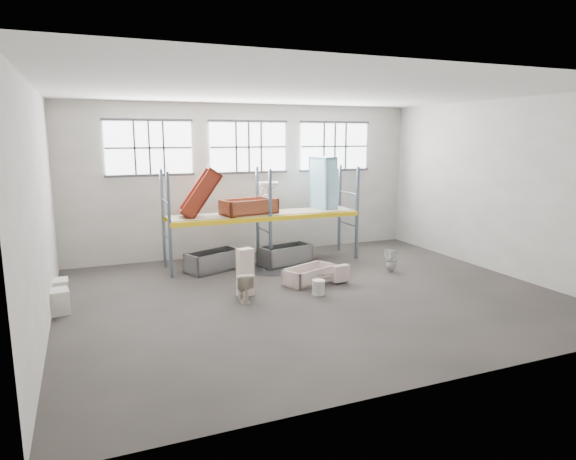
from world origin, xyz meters
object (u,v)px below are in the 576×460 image
toilet_beige (244,286)px  cistern_tall (245,272)px  steel_tub_right (285,255)px  blue_tub_upright (323,184)px  carton_near (54,302)px  steel_tub_left (213,261)px  bucket (318,287)px  bathtub_beige (310,275)px  rust_tub_flat (249,207)px  toilet_white (391,260)px

toilet_beige → cistern_tall: cistern_tall is taller
steel_tub_right → blue_tub_upright: blue_tub_upright is taller
cistern_tall → carton_near: cistern_tall is taller
steel_tub_left → bucket: steel_tub_left is taller
bathtub_beige → steel_tub_left: size_ratio=0.93×
bucket → bathtub_beige: bearing=77.2°
steel_tub_right → toilet_beige: bearing=-128.2°
steel_tub_right → rust_tub_flat: bearing=158.4°
blue_tub_upright → carton_near: (-8.12, -2.80, -2.12)m
toilet_beige → rust_tub_flat: rust_tub_flat is taller
bathtub_beige → blue_tub_upright: size_ratio=0.84×
cistern_tall → steel_tub_right: size_ratio=0.74×
bathtub_beige → toilet_beige: 2.26m
bathtub_beige → carton_near: carton_near is taller
bathtub_beige → carton_near: (-6.36, -0.02, 0.05)m
steel_tub_right → bucket: size_ratio=4.31×
cistern_tall → blue_tub_upright: size_ratio=0.67×
bathtub_beige → steel_tub_right: bearing=63.3°
rust_tub_flat → bucket: (0.66, -3.57, -1.63)m
steel_tub_left → bucket: size_ratio=4.29×
bathtub_beige → blue_tub_upright: (1.77, 2.79, 2.17)m
carton_near → steel_tub_left: bearing=27.9°
steel_tub_right → rust_tub_flat: 1.88m
toilet_beige → steel_tub_left: 2.98m
steel_tub_left → cistern_tall: bearing=-86.1°
rust_tub_flat → toilet_beige: bearing=-110.5°
toilet_white → steel_tub_right: bearing=-142.1°
toilet_white → steel_tub_right: 3.26m
rust_tub_flat → steel_tub_left: bearing=-166.0°
toilet_white → steel_tub_right: (-2.57, 2.01, -0.05)m
toilet_beige → carton_near: bearing=-3.2°
steel_tub_right → bathtub_beige: bearing=-93.8°
toilet_white → carton_near: toilet_white is taller
bucket → carton_near: (-6.12, 1.03, 0.08)m
toilet_white → blue_tub_upright: size_ratio=0.39×
toilet_white → bucket: (-2.94, -1.15, -0.16)m
cistern_tall → bucket: bearing=-29.9°
steel_tub_right → carton_near: steel_tub_right is taller
carton_near → toilet_beige: bearing=-10.0°
rust_tub_flat → cistern_tall: bearing=-110.1°
toilet_white → bucket: 3.16m
bathtub_beige → cistern_tall: (-1.96, -0.39, 0.38)m
steel_tub_right → rust_tub_flat: (-1.04, 0.41, 1.52)m
blue_tub_upright → bucket: (-2.00, -3.83, -2.21)m
toilet_beige → steel_tub_left: bearing=-83.0°
cistern_tall → steel_tub_left: bearing=84.8°
rust_tub_flat → carton_near: bearing=-155.0°
steel_tub_right → rust_tub_flat: size_ratio=0.96×
toilet_white → blue_tub_upright: 3.50m
carton_near → rust_tub_flat: bearing=25.0°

